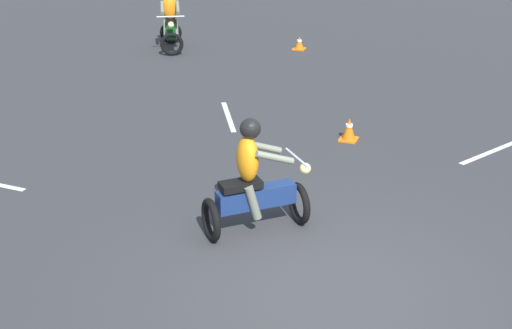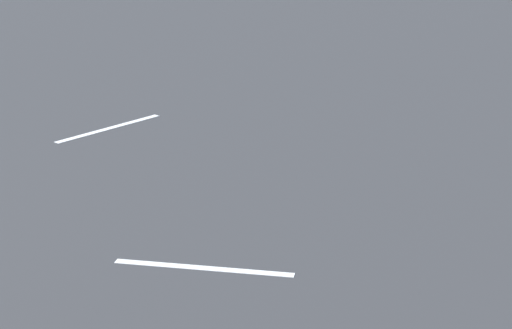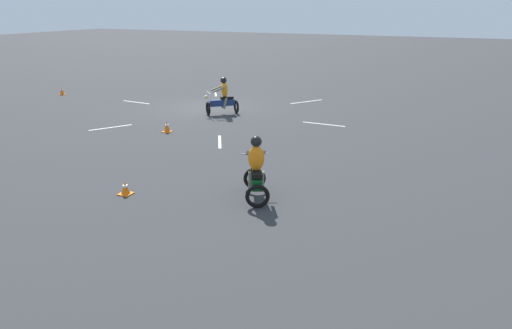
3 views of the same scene
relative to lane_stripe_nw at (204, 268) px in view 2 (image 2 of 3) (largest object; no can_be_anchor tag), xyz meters
The scene contains 2 objects.
lane_stripe_nw is the anchor object (origin of this frame).
lane_stripe_w 4.93m from the lane_stripe_nw, 121.39° to the right, with size 0.10×1.82×0.01m, color silver.
Camera 2 is at (2.85, 11.17, 3.98)m, focal length 70.00 mm.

